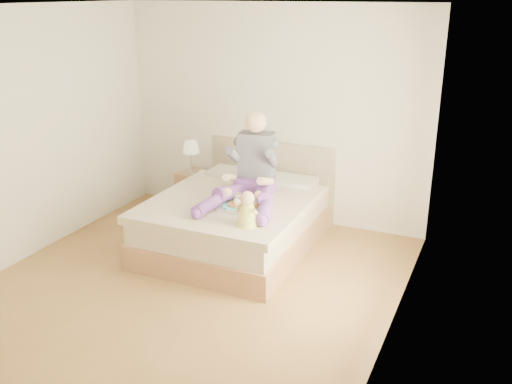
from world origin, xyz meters
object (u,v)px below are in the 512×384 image
at_px(adult, 251,173).
at_px(baby, 248,211).
at_px(tray, 245,206).
at_px(bed, 238,218).
at_px(nightstand, 196,191).

height_order(adult, baby, adult).
relative_size(tray, baby, 1.39).
xyz_separation_m(bed, baby, (0.48, -0.77, 0.44)).
distance_m(bed, baby, 1.01).
relative_size(bed, baby, 6.09).
distance_m(bed, adult, 0.61).
height_order(bed, tray, bed).
xyz_separation_m(nightstand, baby, (1.48, -1.53, 0.49)).
distance_m(nightstand, tray, 1.74).
bearing_deg(nightstand, tray, -30.65).
bearing_deg(bed, baby, -57.88).
xyz_separation_m(adult, baby, (0.30, -0.75, -0.14)).
relative_size(bed, nightstand, 4.16).
bearing_deg(tray, nightstand, 138.47).
relative_size(nightstand, adult, 0.43).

